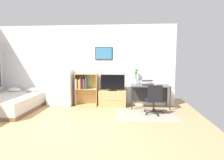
{
  "coord_description": "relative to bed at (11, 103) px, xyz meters",
  "views": [
    {
      "loc": [
        1.55,
        -4.06,
        1.61
      ],
      "look_at": [
        1.04,
        1.5,
        0.96
      ],
      "focal_mm": 30.73,
      "sensor_mm": 36.0,
      "label": 1
    }
  ],
  "objects": [
    {
      "name": "bed",
      "position": [
        0.0,
        0.0,
        0.0
      ],
      "size": [
        1.52,
        2.04,
        0.59
      ],
      "rotation": [
        0.0,
        0.0,
        0.02
      ],
      "color": "brown",
      "rests_on": "ground_plane"
    },
    {
      "name": "television",
      "position": [
        3.05,
        0.79,
        0.56
      ],
      "size": [
        0.79,
        0.16,
        0.53
      ],
      "color": "black",
      "rests_on": "tv_stand"
    },
    {
      "name": "ground_plane",
      "position": [
        2.05,
        -1.36,
        -0.23
      ],
      "size": [
        7.2,
        7.2,
        0.0
      ],
      "primitive_type": "plane",
      "color": "tan"
    },
    {
      "name": "desk",
      "position": [
        4.27,
        0.79,
        0.37
      ],
      "size": [
        1.22,
        0.6,
        0.74
      ],
      "color": "#4C4C4F",
      "rests_on": "ground_plane"
    },
    {
      "name": "office_chair",
      "position": [
        4.31,
        -0.02,
        0.22
      ],
      "size": [
        0.56,
        0.58,
        0.86
      ],
      "rotation": [
        0.0,
        0.0,
        0.05
      ],
      "color": "#232326",
      "rests_on": "ground_plane"
    },
    {
      "name": "area_rug",
      "position": [
        4.07,
        -0.09,
        -0.23
      ],
      "size": [
        1.7,
        1.2,
        0.01
      ],
      "primitive_type": "cube",
      "color": "#9E937F",
      "rests_on": "ground_plane"
    },
    {
      "name": "tv_stand",
      "position": [
        3.05,
        0.81,
        0.03
      ],
      "size": [
        0.9,
        0.41,
        0.53
      ],
      "color": "tan",
      "rests_on": "ground_plane"
    },
    {
      "name": "wine_glass",
      "position": [
        3.97,
        0.66,
        0.64
      ],
      "size": [
        0.07,
        0.07,
        0.18
      ],
      "color": "silver",
      "rests_on": "desk"
    },
    {
      "name": "computer_mouse",
      "position": [
        4.42,
        0.65,
        0.52
      ],
      "size": [
        0.06,
        0.1,
        0.03
      ],
      "primitive_type": "ellipsoid",
      "color": "silver",
      "rests_on": "desk"
    },
    {
      "name": "dresser",
      "position": [
        1.27,
        0.79,
        0.38
      ],
      "size": [
        0.84,
        0.46,
        1.22
      ],
      "color": "silver",
      "rests_on": "ground_plane"
    },
    {
      "name": "bookshelf",
      "position": [
        2.09,
        0.86,
        0.39
      ],
      "size": [
        0.74,
        0.3,
        1.08
      ],
      "color": "tan",
      "rests_on": "ground_plane"
    },
    {
      "name": "wall_back_with_posters",
      "position": [
        2.05,
        1.07,
        1.12
      ],
      "size": [
        6.12,
        0.09,
        2.7
      ],
      "color": "white",
      "rests_on": "ground_plane"
    },
    {
      "name": "bamboo_vase",
      "position": [
        3.82,
        0.91,
        0.76
      ],
      "size": [
        0.12,
        0.1,
        0.51
      ],
      "color": "silver",
      "rests_on": "desk"
    },
    {
      "name": "laptop",
      "position": [
        4.19,
        0.79,
        0.57
      ],
      "size": [
        0.4,
        0.42,
        0.16
      ],
      "rotation": [
        0.0,
        0.0,
        0.12
      ],
      "color": "#333338",
      "rests_on": "desk"
    }
  ]
}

